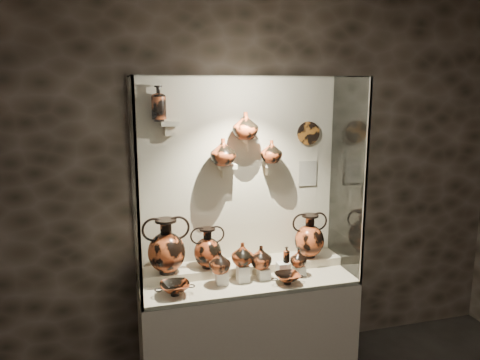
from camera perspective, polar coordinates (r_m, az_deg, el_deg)
name	(u,v)px	position (r m, az deg, el deg)	size (l,w,h in m)	color
wall_back	(237,176)	(3.87, -0.43, 0.50)	(5.00, 0.02, 3.20)	#2B241B
plinth	(247,328)	(3.99, 0.87, -17.56)	(1.70, 0.60, 0.80)	beige
front_tier	(247,280)	(3.80, 0.89, -12.08)	(1.68, 0.58, 0.03)	beige
rear_tier	(241,268)	(3.95, 0.15, -10.64)	(1.70, 0.25, 0.10)	beige
back_panel	(237,176)	(3.86, -0.41, 0.49)	(1.70, 0.03, 1.60)	beige
glass_front	(260,192)	(3.29, 2.40, -1.45)	(1.70, 0.01, 1.60)	white
glass_left	(134,190)	(3.43, -12.76, -1.21)	(0.01, 0.60, 1.60)	white
glass_right	(347,178)	(3.89, 12.96, 0.27)	(0.01, 0.60, 1.60)	white
glass_top	(248,77)	(3.49, 0.97, 12.47)	(1.70, 0.60, 0.01)	white
frame_post_left	(138,199)	(3.14, -12.36, -2.31)	(0.02, 0.02, 1.60)	gray
frame_post_right	(365,185)	(3.64, 15.05, -0.58)	(0.02, 0.02, 1.60)	gray
pedestal_a	(222,278)	(3.68, -2.23, -11.81)	(0.09, 0.09, 0.10)	silver
pedestal_b	(243,274)	(3.72, 0.36, -11.33)	(0.09, 0.09, 0.13)	silver
pedestal_c	(264,274)	(3.77, 2.90, -11.33)	(0.09, 0.09, 0.09)	silver
pedestal_d	(283,270)	(3.82, 5.22, -10.83)	(0.09, 0.09, 0.12)	silver
pedestal_e	(299,270)	(3.87, 7.18, -10.86)	(0.09, 0.09, 0.08)	silver
bracket_ul	(170,124)	(3.62, -8.58, 6.83)	(0.14, 0.12, 0.04)	beige
bracket_ca	(227,166)	(3.75, -1.58, 1.71)	(0.14, 0.12, 0.04)	beige
bracket_cb	(251,140)	(3.77, 1.36, 4.84)	(0.10, 0.12, 0.04)	beige
bracket_cc	(272,164)	(3.86, 3.90, 1.96)	(0.14, 0.12, 0.04)	beige
amphora_left	(166,246)	(3.68, -8.96, -7.95)	(0.35, 0.35, 0.44)	#B34922
amphora_mid	(208,248)	(3.77, -3.98, -8.23)	(0.27, 0.27, 0.33)	#973A1A
amphora_right	(309,236)	(4.03, 8.45, -6.72)	(0.30, 0.30, 0.38)	#B34922
jug_a	(220,262)	(3.61, -2.50, -9.93)	(0.17, 0.17, 0.18)	#B34922
jug_b	(242,254)	(3.67, 0.29, -9.00)	(0.17, 0.17, 0.18)	#973A1A
jug_c	(261,257)	(3.73, 2.56, -9.35)	(0.17, 0.17, 0.18)	#B34922
jug_e	(298,258)	(3.82, 7.12, -9.41)	(0.13, 0.13, 0.14)	#B34922
lekythos_small	(286,254)	(3.78, 5.67, -8.93)	(0.06, 0.06, 0.15)	#973A1A
kylix_left	(175,288)	(3.53, -7.94, -12.89)	(0.28, 0.24, 0.11)	#973A1A
kylix_right	(287,278)	(3.70, 5.79, -11.76)	(0.25, 0.21, 0.10)	#B34922
lekythos_tall	(159,101)	(3.59, -9.89, 9.45)	(0.12, 0.12, 0.30)	#B34922
ovoid_vase_a	(223,152)	(3.67, -2.09, 3.44)	(0.20, 0.20, 0.21)	#973A1A
ovoid_vase_b	(245,126)	(3.69, 0.66, 6.64)	(0.20, 0.20, 0.21)	#973A1A
ovoid_vase_c	(271,152)	(3.80, 3.85, 3.48)	(0.18, 0.18, 0.18)	#973A1A
wall_plate	(308,133)	(4.00, 8.33, 5.67)	(0.20, 0.20, 0.02)	#B56723
info_placard	(308,173)	(4.05, 8.24, 0.81)	(0.16, 0.01, 0.22)	beige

